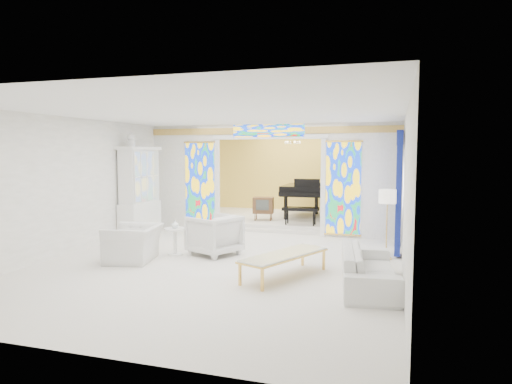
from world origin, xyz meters
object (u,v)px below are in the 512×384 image
(china_cabinet, at_px, (140,192))
(grand_piano, at_px, (315,190))
(tv_console, at_px, (263,205))
(sofa, at_px, (369,268))
(coffee_table, at_px, (285,255))
(armchair_left, at_px, (134,243))
(armchair_right, at_px, (214,235))

(china_cabinet, relative_size, grand_piano, 0.87)
(grand_piano, relative_size, tv_console, 4.50)
(sofa, xyz_separation_m, coffee_table, (-1.48, 0.17, 0.07))
(coffee_table, bearing_deg, sofa, -6.66)
(armchair_left, height_order, coffee_table, armchair_left)
(sofa, bearing_deg, china_cabinet, 56.68)
(armchair_left, xyz_separation_m, armchair_right, (1.37, 1.02, 0.07))
(sofa, distance_m, tv_console, 6.52)
(armchair_right, height_order, coffee_table, armchair_right)
(china_cabinet, distance_m, coffee_table, 5.55)
(sofa, xyz_separation_m, tv_console, (-3.44, 5.53, 0.31))
(china_cabinet, distance_m, tv_console, 3.73)
(china_cabinet, height_order, coffee_table, china_cabinet)
(china_cabinet, xyz_separation_m, armchair_right, (2.79, -1.56, -0.73))
(sofa, bearing_deg, grand_piano, 9.92)
(armchair_left, xyz_separation_m, tv_console, (1.31, 5.07, 0.27))
(armchair_right, height_order, grand_piano, grand_piano)
(china_cabinet, height_order, grand_piano, china_cabinet)
(grand_piano, bearing_deg, armchair_right, -105.23)
(armchair_right, bearing_deg, tv_console, -154.67)
(sofa, xyz_separation_m, grand_piano, (-2.08, 6.80, 0.70))
(armchair_right, height_order, tv_console, same)
(armchair_left, distance_m, grand_piano, 6.90)
(armchair_right, relative_size, coffee_table, 0.48)
(armchair_left, xyz_separation_m, grand_piano, (2.67, 6.33, 0.66))
(coffee_table, relative_size, tv_console, 2.88)
(china_cabinet, height_order, tv_console, china_cabinet)
(china_cabinet, height_order, armchair_right, china_cabinet)
(armchair_right, relative_size, tv_console, 1.38)
(coffee_table, bearing_deg, armchair_left, 174.92)
(armchair_left, height_order, sofa, armchair_left)
(armchair_left, distance_m, tv_console, 5.24)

